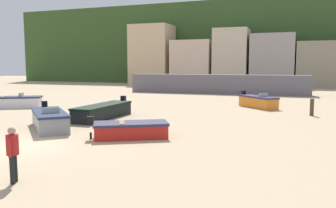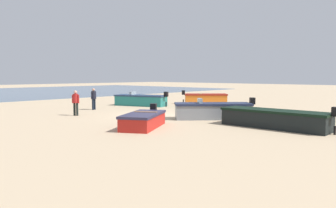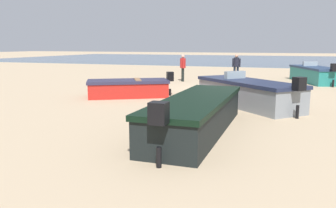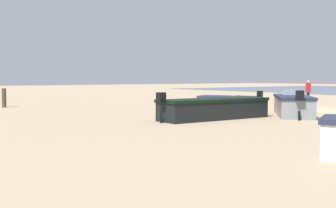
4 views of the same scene
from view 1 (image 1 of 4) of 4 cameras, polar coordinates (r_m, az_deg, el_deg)
ground_plane at (r=15.70m, az=-23.58°, el=-6.44°), size 160.00×160.00×0.00m
headland_hill at (r=77.88m, az=12.27°, el=9.22°), size 90.00×32.00×14.87m
harbor_pier at (r=42.01m, az=8.01°, el=3.29°), size 21.31×2.40×2.28m
townhouse_far_left at (r=62.79m, az=-2.64°, el=8.10°), size 7.04×5.78×10.54m
townhouse_left at (r=60.35m, az=4.21°, el=6.78°), size 6.81×6.05×7.61m
townhouse_centre at (r=58.71m, az=10.47°, el=7.55°), size 5.50×5.66×9.36m
townhouse_centre_right at (r=58.26m, az=16.90°, el=6.88°), size 6.69×6.24×8.31m
townhouse_right at (r=58.04m, az=23.62°, el=5.97°), size 6.51×5.79×6.97m
boat_orange_0 at (r=28.36m, az=14.63°, el=0.37°), size 3.41×3.51×1.25m
boat_black_1 at (r=22.30m, az=-10.63°, el=-1.18°), size 1.43×5.55×1.21m
boat_white_4 at (r=30.14m, az=-24.56°, el=0.31°), size 4.76×3.59×1.22m
boat_red_5 at (r=16.13m, az=-6.23°, el=-4.26°), size 3.68×2.95×1.05m
boat_grey_6 at (r=19.33m, az=-19.01°, el=-2.48°), size 4.24×4.22×1.26m
mooring_post_near_water at (r=24.94m, az=22.70°, el=-0.50°), size 0.25×0.25×1.14m
beach_walker_foreground at (r=10.78m, az=-24.31°, el=-6.97°), size 0.45×0.52×1.62m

